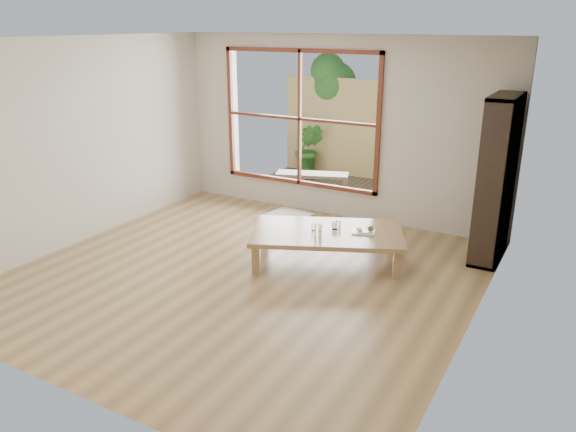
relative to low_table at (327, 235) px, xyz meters
name	(u,v)px	position (x,y,z in m)	size (l,w,h in m)	color
ground	(246,274)	(-0.64, -0.80, -0.34)	(5.00, 5.00, 0.00)	tan
low_table	(327,235)	(0.00, 0.00, 0.00)	(2.04, 1.64, 0.39)	#977049
floor_cushion	(287,217)	(-1.14, 1.05, -0.30)	(0.58, 0.58, 0.08)	beige
bookshelf	(497,180)	(1.68, 1.10, 0.65)	(0.32, 0.89, 1.98)	#33231C
glass_tall	(318,230)	(-0.02, -0.20, 0.12)	(0.08, 0.08, 0.16)	silver
glass_mid	(338,224)	(0.07, 0.16, 0.10)	(0.07, 0.07, 0.10)	silver
glass_short	(335,225)	(0.05, 0.11, 0.09)	(0.07, 0.07, 0.09)	silver
glass_small	(314,227)	(-0.14, -0.06, 0.09)	(0.06, 0.06, 0.08)	silver
food_tray	(365,231)	(0.41, 0.17, 0.07)	(0.32, 0.27, 0.09)	white
deck	(330,190)	(-1.24, 2.76, -0.34)	(2.80, 2.00, 0.05)	#3E352D
garden_bench	(312,177)	(-1.36, 2.29, 0.00)	(1.23, 0.73, 0.37)	#33231C
bamboo_fence	(355,129)	(-1.24, 3.76, 0.56)	(2.80, 0.06, 1.80)	tan
shrub_right	(402,164)	(-0.20, 3.37, 0.12)	(0.79, 0.69, 0.88)	#346A27
shrub_left	(309,149)	(-2.04, 3.47, 0.16)	(0.53, 0.43, 0.96)	#346A27
garden_tree	(329,85)	(-1.92, 4.06, 1.28)	(1.04, 0.85, 2.22)	#4C3D2D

